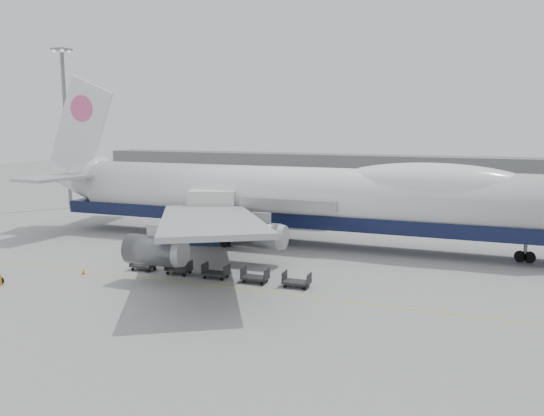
% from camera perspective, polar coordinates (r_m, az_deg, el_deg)
% --- Properties ---
extents(ground, '(260.00, 260.00, 0.00)m').
position_cam_1_polar(ground, '(51.10, -2.52, -6.56)').
color(ground, gray).
rests_on(ground, ground).
extents(apron_line, '(60.00, 0.15, 0.01)m').
position_cam_1_polar(apron_line, '(45.87, -5.47, -8.43)').
color(apron_line, gold).
rests_on(apron_line, ground).
extents(hangar, '(110.00, 8.00, 7.00)m').
position_cam_1_polar(hangar, '(119.38, 6.19, 4.11)').
color(hangar, slate).
rests_on(hangar, ground).
extents(floodlight_mast, '(2.40, 2.40, 25.43)m').
position_cam_1_polar(floodlight_mast, '(92.48, -21.30, 8.79)').
color(floodlight_mast, slate).
rests_on(floodlight_mast, ground).
extents(airliner, '(67.00, 55.30, 19.98)m').
position_cam_1_polar(airliner, '(60.78, 2.42, 1.38)').
color(airliner, white).
rests_on(airliner, ground).
extents(catering_truck, '(6.25, 5.03, 6.26)m').
position_cam_1_polar(catering_truck, '(61.21, -6.38, -0.66)').
color(catering_truck, '#182B4A').
rests_on(catering_truck, ground).
extents(traffic_cone, '(0.34, 0.34, 0.49)m').
position_cam_1_polar(traffic_cone, '(52.21, -19.62, -6.49)').
color(traffic_cone, '#D9580B').
rests_on(traffic_cone, ground).
extents(dolly_0, '(2.30, 1.35, 1.30)m').
position_cam_1_polar(dolly_0, '(51.95, -13.66, -5.94)').
color(dolly_0, '#2D2D30').
rests_on(dolly_0, ground).
extents(dolly_1, '(2.30, 1.35, 1.30)m').
position_cam_1_polar(dolly_1, '(49.97, -10.01, -6.42)').
color(dolly_1, '#2D2D30').
rests_on(dolly_1, ground).
extents(dolly_2, '(2.30, 1.35, 1.30)m').
position_cam_1_polar(dolly_2, '(48.20, -6.06, -6.91)').
color(dolly_2, '#2D2D30').
rests_on(dolly_2, ground).
extents(dolly_3, '(2.30, 1.35, 1.30)m').
position_cam_1_polar(dolly_3, '(46.68, -1.83, -7.40)').
color(dolly_3, '#2D2D30').
rests_on(dolly_3, ground).
extents(dolly_4, '(2.30, 1.35, 1.30)m').
position_cam_1_polar(dolly_4, '(45.43, 2.67, -7.87)').
color(dolly_4, '#2D2D30').
rests_on(dolly_4, ground).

